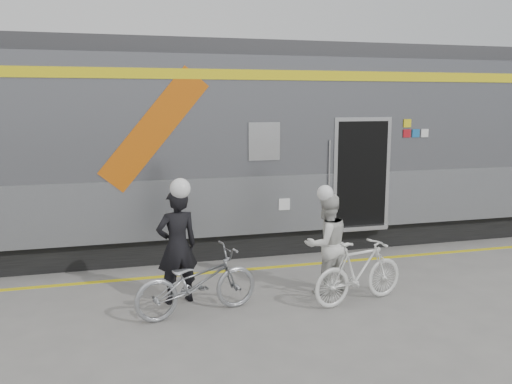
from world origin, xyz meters
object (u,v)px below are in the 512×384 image
object	(u,v)px
man	(177,246)
woman	(326,244)
bicycle_left	(197,282)
bicycle_right	(359,272)

from	to	relation	value
man	woman	xyz separation A→B (m)	(2.30, -0.20, -0.08)
bicycle_left	woman	bearing A→B (deg)	-92.74
man	woman	bearing A→B (deg)	162.81
man	bicycle_right	world-z (taller)	man
bicycle_right	bicycle_left	bearing A→B (deg)	72.41
man	woman	distance (m)	2.31
bicycle_left	bicycle_right	distance (m)	2.41
bicycle_left	bicycle_right	size ratio (longest dim) A/B	1.14
woman	man	bearing A→B (deg)	-17.80
bicycle_right	woman	bearing A→B (deg)	15.74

